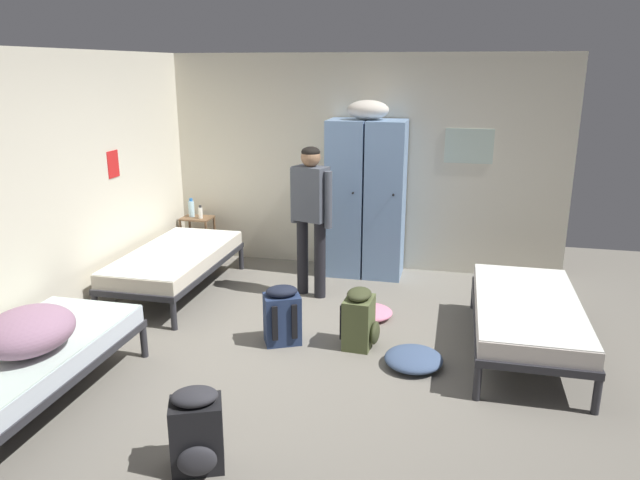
# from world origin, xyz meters

# --- Properties ---
(ground_plane) EXTENTS (7.71, 7.71, 0.00)m
(ground_plane) POSITION_xyz_m (0.00, 0.00, 0.00)
(ground_plane) COLOR slate
(room_backdrop) EXTENTS (4.87, 4.88, 2.59)m
(room_backdrop) POSITION_xyz_m (-1.19, 1.23, 1.30)
(room_backdrop) COLOR beige
(room_backdrop) RESTS_ON ground_plane
(locker_bank) EXTENTS (0.90, 0.55, 2.07)m
(locker_bank) POSITION_xyz_m (0.12, 2.13, 0.97)
(locker_bank) COLOR #7A9ECC
(locker_bank) RESTS_ON ground_plane
(shelf_unit) EXTENTS (0.38, 0.30, 0.57)m
(shelf_unit) POSITION_xyz_m (-2.07, 2.16, 0.35)
(shelf_unit) COLOR brown
(shelf_unit) RESTS_ON ground_plane
(bed_left_rear) EXTENTS (0.90, 1.90, 0.49)m
(bed_left_rear) POSITION_xyz_m (-1.82, 1.01, 0.38)
(bed_left_rear) COLOR #28282D
(bed_left_rear) RESTS_ON ground_plane
(bed_left_front) EXTENTS (0.90, 1.90, 0.49)m
(bed_left_front) POSITION_xyz_m (-1.82, -1.40, 0.38)
(bed_left_front) COLOR #28282D
(bed_left_front) RESTS_ON ground_plane
(bed_right) EXTENTS (0.90, 1.90, 0.49)m
(bed_right) POSITION_xyz_m (1.82, 0.38, 0.38)
(bed_right) COLOR #28282D
(bed_right) RESTS_ON ground_plane
(bedding_heap) EXTENTS (0.60, 0.70, 0.31)m
(bedding_heap) POSITION_xyz_m (-1.72, -1.43, 0.64)
(bedding_heap) COLOR gray
(bedding_heap) RESTS_ON bed_left_front
(person_traveler) EXTENTS (0.49, 0.32, 1.64)m
(person_traveler) POSITION_xyz_m (-0.34, 1.28, 0.99)
(person_traveler) COLOR black
(person_traveler) RESTS_ON ground_plane
(water_bottle) EXTENTS (0.08, 0.08, 0.24)m
(water_bottle) POSITION_xyz_m (-2.15, 2.18, 0.68)
(water_bottle) COLOR #B2DBEA
(water_bottle) RESTS_ON shelf_unit
(lotion_bottle) EXTENTS (0.05, 0.05, 0.17)m
(lotion_bottle) POSITION_xyz_m (-2.00, 2.12, 0.65)
(lotion_bottle) COLOR white
(lotion_bottle) RESTS_ON shelf_unit
(backpack_navy) EXTENTS (0.39, 0.41, 0.55)m
(backpack_navy) POSITION_xyz_m (-0.32, 0.08, 0.26)
(backpack_navy) COLOR navy
(backpack_navy) RESTS_ON ground_plane
(backpack_olive) EXTENTS (0.35, 0.33, 0.55)m
(backpack_olive) POSITION_xyz_m (0.39, 0.15, 0.26)
(backpack_olive) COLOR #566038
(backpack_olive) RESTS_ON ground_plane
(backpack_black) EXTENTS (0.39, 0.40, 0.55)m
(backpack_black) POSITION_xyz_m (-0.32, -1.77, 0.26)
(backpack_black) COLOR black
(backpack_black) RESTS_ON ground_plane
(clothes_pile_pink) EXTENTS (0.47, 0.46, 0.11)m
(clothes_pile_pink) POSITION_xyz_m (0.37, 0.81, 0.05)
(clothes_pile_pink) COLOR pink
(clothes_pile_pink) RESTS_ON ground_plane
(clothes_pile_denim) EXTENTS (0.49, 0.51, 0.13)m
(clothes_pile_denim) POSITION_xyz_m (0.90, -0.11, 0.06)
(clothes_pile_denim) COLOR #42567A
(clothes_pile_denim) RESTS_ON ground_plane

